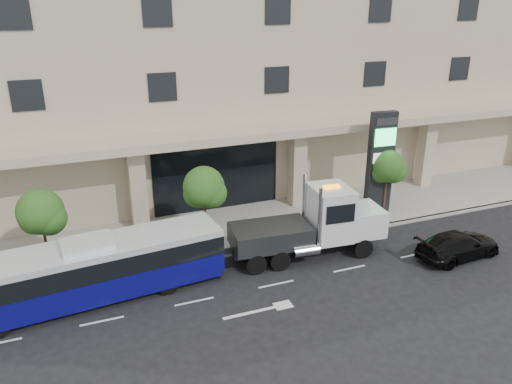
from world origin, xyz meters
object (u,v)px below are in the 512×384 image
city_bus (91,270)px  black_sedan (458,245)px  tow_truck (315,225)px  signage_pylon (380,162)px

city_bus → black_sedan: bearing=-14.3°
tow_truck → city_bus: bearing=-174.3°
black_sedan → signage_pylon: bearing=1.6°
city_bus → tow_truck: tow_truck is taller
city_bus → black_sedan: (18.05, -2.77, -0.82)m
city_bus → signage_pylon: (17.32, 3.63, 1.84)m
tow_truck → black_sedan: 7.56m
black_sedan → signage_pylon: signage_pylon is taller
tow_truck → signage_pylon: 7.23m
black_sedan → signage_pylon: 6.97m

